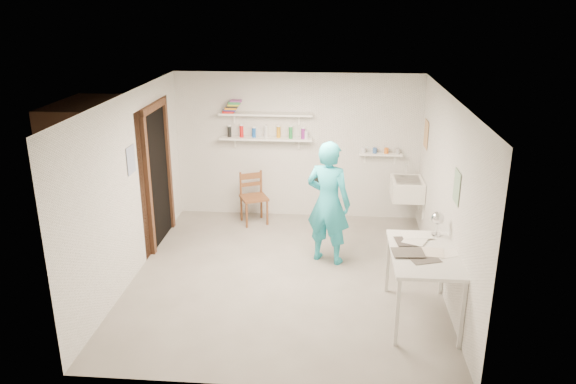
# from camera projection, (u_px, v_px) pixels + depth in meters

# --- Properties ---
(floor) EXTENTS (4.00, 4.50, 0.02)m
(floor) POSITION_uv_depth(u_px,v_px,m) (286.00, 277.00, 7.49)
(floor) COLOR slate
(floor) RESTS_ON ground
(ceiling) EXTENTS (4.00, 4.50, 0.02)m
(ceiling) POSITION_uv_depth(u_px,v_px,m) (285.00, 96.00, 6.69)
(ceiling) COLOR silver
(ceiling) RESTS_ON wall_back
(wall_back) EXTENTS (4.00, 0.02, 2.40)m
(wall_back) POSITION_uv_depth(u_px,v_px,m) (297.00, 146.00, 9.21)
(wall_back) COLOR silver
(wall_back) RESTS_ON ground
(wall_front) EXTENTS (4.00, 0.02, 2.40)m
(wall_front) POSITION_uv_depth(u_px,v_px,m) (263.00, 275.00, 4.96)
(wall_front) COLOR silver
(wall_front) RESTS_ON ground
(wall_left) EXTENTS (0.02, 4.50, 2.40)m
(wall_left) POSITION_uv_depth(u_px,v_px,m) (131.00, 187.00, 7.24)
(wall_left) COLOR silver
(wall_left) RESTS_ON ground
(wall_right) EXTENTS (0.02, 4.50, 2.40)m
(wall_right) POSITION_uv_depth(u_px,v_px,m) (447.00, 196.00, 6.93)
(wall_right) COLOR silver
(wall_right) RESTS_ON ground
(doorway_recess) EXTENTS (0.02, 0.90, 2.00)m
(doorway_recess) POSITION_uv_depth(u_px,v_px,m) (158.00, 177.00, 8.30)
(doorway_recess) COLOR black
(doorway_recess) RESTS_ON wall_left
(corridor_box) EXTENTS (1.40, 1.50, 2.10)m
(corridor_box) POSITION_uv_depth(u_px,v_px,m) (111.00, 173.00, 8.34)
(corridor_box) COLOR brown
(corridor_box) RESTS_ON ground
(door_lintel) EXTENTS (0.06, 1.05, 0.10)m
(door_lintel) POSITION_uv_depth(u_px,v_px,m) (153.00, 107.00, 7.95)
(door_lintel) COLOR brown
(door_lintel) RESTS_ON wall_left
(door_jamb_near) EXTENTS (0.06, 0.10, 2.00)m
(door_jamb_near) POSITION_uv_depth(u_px,v_px,m) (148.00, 188.00, 7.82)
(door_jamb_near) COLOR brown
(door_jamb_near) RESTS_ON ground
(door_jamb_far) EXTENTS (0.06, 0.10, 2.00)m
(door_jamb_far) POSITION_uv_depth(u_px,v_px,m) (169.00, 167.00, 8.77)
(door_jamb_far) COLOR brown
(door_jamb_far) RESTS_ON ground
(shelf_lower) EXTENTS (1.50, 0.22, 0.03)m
(shelf_lower) POSITION_uv_depth(u_px,v_px,m) (266.00, 139.00, 9.08)
(shelf_lower) COLOR white
(shelf_lower) RESTS_ON wall_back
(shelf_upper) EXTENTS (1.50, 0.22, 0.03)m
(shelf_upper) POSITION_uv_depth(u_px,v_px,m) (266.00, 114.00, 8.95)
(shelf_upper) COLOR white
(shelf_upper) RESTS_ON wall_back
(ledge_shelf) EXTENTS (0.70, 0.14, 0.03)m
(ledge_shelf) POSITION_uv_depth(u_px,v_px,m) (380.00, 154.00, 9.05)
(ledge_shelf) COLOR white
(ledge_shelf) RESTS_ON wall_back
(poster_left) EXTENTS (0.01, 0.28, 0.36)m
(poster_left) POSITION_uv_depth(u_px,v_px,m) (131.00, 160.00, 7.17)
(poster_left) COLOR #334C7F
(poster_left) RESTS_ON wall_left
(poster_right_a) EXTENTS (0.01, 0.34, 0.42)m
(poster_right_a) POSITION_uv_depth(u_px,v_px,m) (426.00, 134.00, 8.51)
(poster_right_a) COLOR #995933
(poster_right_a) RESTS_ON wall_right
(poster_right_b) EXTENTS (0.01, 0.30, 0.38)m
(poster_right_b) POSITION_uv_depth(u_px,v_px,m) (457.00, 187.00, 6.31)
(poster_right_b) COLOR #3F724C
(poster_right_b) RESTS_ON wall_right
(belfast_sink) EXTENTS (0.48, 0.60, 0.30)m
(belfast_sink) POSITION_uv_depth(u_px,v_px,m) (407.00, 189.00, 8.71)
(belfast_sink) COLOR white
(belfast_sink) RESTS_ON wall_right
(man) EXTENTS (0.74, 0.62, 1.73)m
(man) POSITION_uv_depth(u_px,v_px,m) (328.00, 203.00, 7.65)
(man) COLOR #26AEC1
(man) RESTS_ON ground
(wall_clock) EXTENTS (0.30, 0.15, 0.31)m
(wall_clock) POSITION_uv_depth(u_px,v_px,m) (323.00, 178.00, 7.75)
(wall_clock) COLOR #F5F6A8
(wall_clock) RESTS_ON man
(wooden_chair) EXTENTS (0.53, 0.52, 0.87)m
(wooden_chair) POSITION_uv_depth(u_px,v_px,m) (254.00, 198.00, 9.11)
(wooden_chair) COLOR brown
(wooden_chair) RESTS_ON ground
(work_table) EXTENTS (0.75, 1.24, 0.83)m
(work_table) POSITION_uv_depth(u_px,v_px,m) (422.00, 285.00, 6.39)
(work_table) COLOR silver
(work_table) RESTS_ON ground
(desk_lamp) EXTENTS (0.16, 0.16, 0.16)m
(desk_lamp) POSITION_uv_depth(u_px,v_px,m) (438.00, 218.00, 6.63)
(desk_lamp) COLOR silver
(desk_lamp) RESTS_ON work_table
(spray_cans) EXTENTS (1.26, 0.06, 0.17)m
(spray_cans) POSITION_uv_depth(u_px,v_px,m) (266.00, 133.00, 9.05)
(spray_cans) COLOR black
(spray_cans) RESTS_ON shelf_lower
(book_stack) EXTENTS (0.30, 0.14, 0.20)m
(book_stack) POSITION_uv_depth(u_px,v_px,m) (232.00, 107.00, 8.95)
(book_stack) COLOR red
(book_stack) RESTS_ON shelf_upper
(ledge_pots) EXTENTS (0.48, 0.07, 0.09)m
(ledge_pots) POSITION_uv_depth(u_px,v_px,m) (381.00, 151.00, 9.03)
(ledge_pots) COLOR silver
(ledge_pots) RESTS_ON ledge_shelf
(papers) EXTENTS (0.30, 0.22, 0.03)m
(papers) POSITION_uv_depth(u_px,v_px,m) (425.00, 251.00, 6.25)
(papers) COLOR silver
(papers) RESTS_ON work_table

